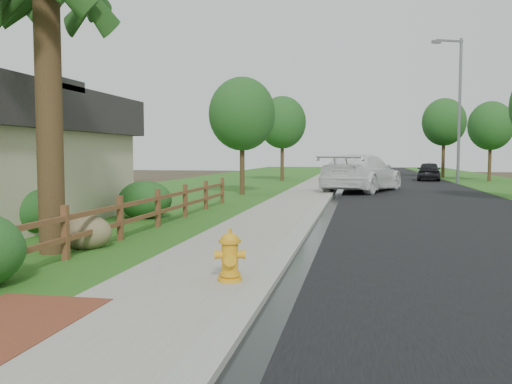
% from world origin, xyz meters
% --- Properties ---
extents(ground, '(120.00, 120.00, 0.00)m').
position_xyz_m(ground, '(0.00, 0.00, 0.00)').
color(ground, '#35271D').
extents(road, '(8.00, 90.00, 0.02)m').
position_xyz_m(road, '(4.60, 35.00, 0.01)').
color(road, black).
rests_on(road, ground).
extents(curb, '(0.40, 90.00, 0.12)m').
position_xyz_m(curb, '(0.40, 35.00, 0.06)').
color(curb, gray).
rests_on(curb, ground).
extents(wet_gutter, '(0.50, 90.00, 0.00)m').
position_xyz_m(wet_gutter, '(0.75, 35.00, 0.02)').
color(wet_gutter, black).
rests_on(wet_gutter, road).
extents(sidewalk, '(2.20, 90.00, 0.10)m').
position_xyz_m(sidewalk, '(-0.90, 35.00, 0.05)').
color(sidewalk, gray).
rests_on(sidewalk, ground).
extents(grass_strip, '(1.60, 90.00, 0.06)m').
position_xyz_m(grass_strip, '(-2.80, 35.00, 0.03)').
color(grass_strip, '#235B1A').
rests_on(grass_strip, ground).
extents(lawn_near, '(9.00, 90.00, 0.04)m').
position_xyz_m(lawn_near, '(-8.00, 35.00, 0.02)').
color(lawn_near, '#235B1A').
rests_on(lawn_near, ground).
extents(verge_far, '(6.00, 90.00, 0.04)m').
position_xyz_m(verge_far, '(11.50, 35.00, 0.02)').
color(verge_far, '#235B1A').
rests_on(verge_far, ground).
extents(brick_patch, '(1.60, 2.40, 0.11)m').
position_xyz_m(brick_patch, '(-2.20, -1.00, 0.06)').
color(brick_patch, brown).
rests_on(brick_patch, ground).
extents(ranch_fence, '(0.12, 16.92, 1.10)m').
position_xyz_m(ranch_fence, '(-3.60, 6.40, 0.62)').
color(ranch_fence, '#542F1C').
rests_on(ranch_fence, ground).
extents(fire_hydrant, '(0.54, 0.44, 0.82)m').
position_xyz_m(fire_hydrant, '(-0.10, 1.54, 0.47)').
color(fire_hydrant, yellow).
rests_on(fire_hydrant, sidewalk).
extents(white_suv, '(5.00, 7.49, 2.01)m').
position_xyz_m(white_suv, '(2.00, 23.63, 1.03)').
color(white_suv, white).
rests_on(white_suv, road).
extents(dark_car_mid, '(2.19, 4.44, 1.46)m').
position_xyz_m(dark_car_mid, '(7.20, 37.36, 0.75)').
color(dark_car_mid, black).
rests_on(dark_car_mid, road).
extents(dark_car_far, '(2.83, 4.28, 1.33)m').
position_xyz_m(dark_car_far, '(2.00, 43.82, 0.69)').
color(dark_car_far, black).
rests_on(dark_car_far, road).
extents(streetlight, '(2.21, 1.09, 10.08)m').
position_xyz_m(streetlight, '(8.52, 33.50, 5.71)').
color(streetlight, slate).
rests_on(streetlight, ground).
extents(boulder, '(1.16, 0.88, 0.77)m').
position_xyz_m(boulder, '(-3.90, 4.13, 0.38)').
color(boulder, brown).
rests_on(boulder, ground).
extents(shrub_b, '(2.14, 2.14, 1.29)m').
position_xyz_m(shrub_b, '(-6.50, 5.66, 0.64)').
color(shrub_b, '#1B4819').
rests_on(shrub_b, ground).
extents(shrub_c, '(1.86, 1.86, 1.22)m').
position_xyz_m(shrub_c, '(-4.81, 9.63, 0.61)').
color(shrub_c, '#1B4819').
rests_on(shrub_c, ground).
extents(tree_near_left, '(3.32, 3.32, 5.88)m').
position_xyz_m(tree_near_left, '(-3.90, 19.99, 4.05)').
color(tree_near_left, '#392417').
rests_on(tree_near_left, ground).
extents(tree_mid_left, '(3.60, 3.60, 6.45)m').
position_xyz_m(tree_mid_left, '(-3.90, 34.36, 4.45)').
color(tree_mid_left, '#392417').
rests_on(tree_mid_left, ground).
extents(tree_mid_right, '(3.30, 3.30, 5.99)m').
position_xyz_m(tree_mid_right, '(11.44, 36.52, 4.16)').
color(tree_mid_right, '#392417').
rests_on(tree_mid_right, ground).
extents(tree_far_right, '(3.73, 3.73, 6.87)m').
position_xyz_m(tree_far_right, '(9.00, 42.56, 4.81)').
color(tree_far_right, '#392417').
rests_on(tree_far_right, ground).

